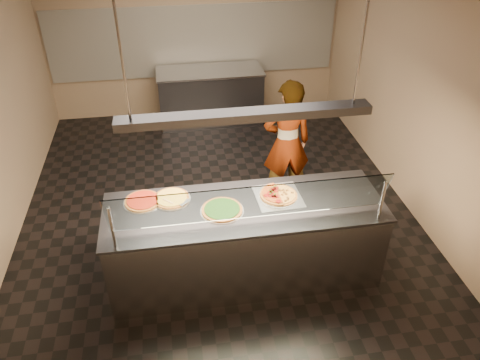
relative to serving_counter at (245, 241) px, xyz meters
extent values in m
cube|color=black|center=(-0.15, 1.28, -0.48)|extent=(5.00, 6.00, 0.02)
cube|color=#8E795C|center=(-0.15, 4.29, 1.03)|extent=(5.00, 0.02, 3.00)
cube|color=#8E795C|center=(-0.15, -1.73, 1.03)|extent=(5.00, 0.02, 3.00)
cube|color=#8E795C|center=(2.36, 1.28, 1.03)|extent=(0.02, 6.00, 3.00)
cube|color=silver|center=(-0.15, 4.26, 0.83)|extent=(4.90, 0.02, 1.20)
cube|color=#B7B7BC|center=(0.00, 0.00, -0.02)|extent=(2.81, 0.90, 0.90)
cube|color=#3D3D42|center=(0.00, 0.00, 0.45)|extent=(2.85, 0.94, 0.03)
cylinder|color=#B7B7BC|center=(-1.26, -0.40, 0.68)|extent=(0.03, 0.03, 0.44)
cylinder|color=#B7B7BC|center=(1.26, -0.40, 0.68)|extent=(0.03, 0.03, 0.44)
cube|color=white|center=(0.00, -0.34, 0.76)|extent=(2.61, 0.18, 0.47)
cube|color=silver|center=(0.37, 0.11, 0.47)|extent=(0.49, 0.49, 0.01)
cylinder|color=silver|center=(0.37, 0.11, 0.47)|extent=(0.41, 0.41, 0.01)
cylinder|color=#610D0A|center=(0.37, 0.20, 0.52)|extent=(0.06, 0.06, 0.01)
cylinder|color=#610D0A|center=(0.34, 0.19, 0.52)|extent=(0.06, 0.06, 0.01)
cylinder|color=#610D0A|center=(0.35, 0.15, 0.52)|extent=(0.06, 0.06, 0.01)
cylinder|color=#610D0A|center=(0.31, 0.16, 0.52)|extent=(0.06, 0.06, 0.01)
cylinder|color=#610D0A|center=(0.31, 0.13, 0.52)|extent=(0.06, 0.06, 0.01)
cylinder|color=#610D0A|center=(0.28, 0.12, 0.52)|extent=(0.06, 0.06, 0.01)
cylinder|color=#610D0A|center=(0.24, 0.08, 0.52)|extent=(0.06, 0.06, 0.01)
cylinder|color=#610D0A|center=(0.28, 0.07, 0.52)|extent=(0.06, 0.06, 0.01)
cylinder|color=#610D0A|center=(0.31, 0.05, 0.52)|extent=(0.06, 0.06, 0.01)
cylinder|color=#610D0A|center=(0.33, 0.05, 0.52)|extent=(0.06, 0.06, 0.01)
cylinder|color=#610D0A|center=(0.34, -0.03, 0.52)|extent=(0.06, 0.06, 0.01)
cube|color=#19590F|center=(0.36, 0.23, 0.52)|extent=(0.02, 0.02, 0.01)
cube|color=#19590F|center=(0.33, 0.21, 0.52)|extent=(0.02, 0.02, 0.01)
cube|color=#19590F|center=(0.29, 0.16, 0.52)|extent=(0.02, 0.02, 0.01)
cube|color=#19590F|center=(0.31, 0.13, 0.52)|extent=(0.01, 0.02, 0.01)
cube|color=#19590F|center=(0.28, 0.11, 0.52)|extent=(0.02, 0.02, 0.01)
cube|color=#19590F|center=(0.33, 0.09, 0.52)|extent=(0.02, 0.02, 0.01)
sphere|color=#513014|center=(0.41, -0.02, 0.50)|extent=(0.03, 0.03, 0.03)
sphere|color=#513014|center=(0.44, 0.00, 0.50)|extent=(0.03, 0.03, 0.03)
sphere|color=#513014|center=(0.45, 0.03, 0.50)|extent=(0.03, 0.03, 0.03)
sphere|color=#513014|center=(0.41, 0.09, 0.50)|extent=(0.03, 0.03, 0.03)
sphere|color=#513014|center=(0.45, 0.10, 0.50)|extent=(0.03, 0.03, 0.03)
sphere|color=#513014|center=(0.52, 0.11, 0.50)|extent=(0.03, 0.03, 0.03)
sphere|color=#513014|center=(0.44, 0.13, 0.50)|extent=(0.03, 0.03, 0.03)
sphere|color=#513014|center=(0.48, 0.16, 0.50)|extent=(0.03, 0.03, 0.03)
sphere|color=#513014|center=(0.44, 0.17, 0.50)|extent=(0.03, 0.03, 0.03)
sphere|color=#513014|center=(0.41, 0.17, 0.50)|extent=(0.03, 0.03, 0.03)
sphere|color=#513014|center=(0.40, 0.17, 0.50)|extent=(0.03, 0.03, 0.03)
sphere|color=#513014|center=(0.38, 0.18, 0.50)|extent=(0.03, 0.03, 0.03)
cylinder|color=silver|center=(-0.24, -0.03, 0.47)|extent=(0.44, 0.44, 0.01)
cylinder|color=brown|center=(-0.24, -0.03, 0.48)|extent=(0.41, 0.41, 0.02)
cylinder|color=black|center=(-0.24, -0.03, 0.49)|extent=(0.36, 0.36, 0.01)
cylinder|color=silver|center=(-0.73, 0.25, 0.47)|extent=(0.39, 0.39, 0.01)
cylinder|color=brown|center=(-0.73, 0.25, 0.48)|extent=(0.36, 0.36, 0.02)
cylinder|color=gold|center=(-0.73, 0.25, 0.49)|extent=(0.32, 0.32, 0.01)
cylinder|color=silver|center=(-1.02, 0.25, 0.47)|extent=(0.40, 0.40, 0.01)
cylinder|color=brown|center=(-1.02, 0.25, 0.48)|extent=(0.37, 0.37, 0.02)
cylinder|color=maroon|center=(-1.02, 0.25, 0.49)|extent=(0.32, 0.32, 0.01)
cube|color=#B7B7BC|center=(-0.62, 0.16, 0.49)|extent=(0.17, 0.17, 0.00)
cylinder|color=tan|center=(-0.76, 0.18, 0.49)|extent=(0.12, 0.12, 0.02)
cube|color=#3D3D42|center=(0.05, 3.83, -0.02)|extent=(1.75, 0.70, 0.90)
cube|color=#B7B7BC|center=(0.05, 3.83, 0.45)|extent=(1.79, 0.74, 0.03)
imported|color=#2D2733|center=(0.77, 1.33, 0.39)|extent=(0.63, 0.43, 1.70)
cube|color=#3D3D42|center=(0.00, 0.00, 1.48)|extent=(2.30, 0.18, 0.08)
cylinder|color=#B7B7BC|center=(-1.00, 0.00, 2.03)|extent=(0.02, 0.02, 1.01)
cylinder|color=#B7B7BC|center=(1.00, 0.00, 2.03)|extent=(0.02, 0.02, 1.01)
camera|label=1|loc=(-0.65, -3.71, 3.33)|focal=35.00mm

